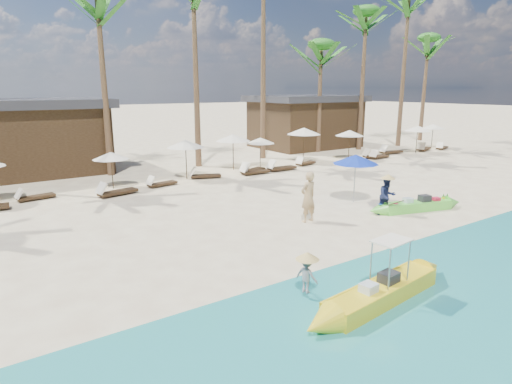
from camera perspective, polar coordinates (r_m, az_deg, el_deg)
ground at (r=15.38m, az=8.76°, el=-5.11°), size 240.00×240.00×0.00m
wet_sand_strip at (r=12.45m, az=24.76°, el=-10.88°), size 240.00×4.50×0.01m
green_canoe at (r=18.75m, az=20.58°, el=-1.72°), size 4.83×1.63×0.63m
yellow_canoe at (r=10.76m, az=16.48°, el=-12.65°), size 5.74×1.11×1.49m
tourist at (r=16.05m, az=6.97°, el=-0.67°), size 0.74×0.52×1.92m
vendor_green at (r=17.63m, az=17.05°, el=-0.52°), size 0.88×0.78×1.53m
vendor_yellow at (r=10.33m, az=6.80°, el=-10.90°), size 0.48×0.65×0.90m
blue_umbrella at (r=18.99m, az=13.16°, el=4.28°), size 1.97×1.97×2.13m
resort_parasol_4 at (r=22.28m, az=-18.80°, el=4.61°), size 1.80×1.80×1.85m
lounger_4_left at (r=21.64m, az=-27.57°, el=-0.50°), size 1.69×0.77×0.55m
lounger_4_right at (r=21.01m, az=-18.28°, el=0.08°), size 1.98×0.95×0.65m
resort_parasol_5 at (r=23.75m, az=-9.38°, el=6.37°), size 2.11×2.11×2.17m
lounger_5_left at (r=22.41m, az=-12.65°, el=1.18°), size 1.67×0.76×0.55m
resort_parasol_6 at (r=26.20m, az=-3.09°, el=7.25°), size 2.12×2.12×2.19m
lounger_6_left at (r=24.00m, az=-7.02°, el=2.27°), size 1.81×1.09×0.59m
lounger_6_right at (r=25.37m, az=-0.60°, el=3.02°), size 1.91×1.10×0.62m
resort_parasol_7 at (r=27.05m, az=0.58°, el=6.88°), size 1.83×1.83×1.88m
lounger_7_left at (r=24.89m, az=-0.34°, el=2.80°), size 1.80×0.63×0.60m
lounger_7_right at (r=26.05m, az=3.24°, el=3.30°), size 1.93×0.60×0.66m
resort_parasol_8 at (r=29.00m, az=6.39°, el=8.08°), size 2.27×2.27×2.34m
lounger_8_left at (r=28.05m, az=6.51°, el=3.91°), size 1.68×0.83×0.55m
resort_parasol_9 at (r=30.65m, az=12.39°, el=7.68°), size 2.01×2.01×2.07m
lounger_9_left at (r=31.77m, az=16.00°, el=4.65°), size 1.85×0.81×0.61m
lounger_9_right at (r=31.80m, az=15.49°, el=4.72°), size 2.00×1.20×0.65m
resort_parasol_10 at (r=35.38m, az=20.77°, el=7.93°), size 2.04×2.04×2.10m
lounger_10_left at (r=34.27m, az=17.45°, el=5.21°), size 2.01×0.88×0.66m
lounger_10_right at (r=36.85m, az=21.43°, el=5.45°), size 2.04×1.17×0.66m
resort_parasol_11 at (r=38.75m, az=22.56°, el=8.10°), size 1.96×1.96×2.01m
lounger_11_left at (r=38.32m, az=23.53°, el=5.50°), size 1.79×0.99×0.58m
palm_3 at (r=26.03m, az=-20.27°, el=21.01°), size 2.08×2.08×10.52m
palm_4 at (r=27.83m, az=-8.30°, el=22.96°), size 2.08×2.08×11.70m
palm_6 at (r=34.01m, az=8.65°, el=17.17°), size 2.08×2.08×8.51m
palm_7 at (r=36.21m, az=14.37°, el=19.78°), size 2.08×2.08×11.08m
palm_8 at (r=39.55m, az=19.55°, el=20.62°), size 2.08×2.08×12.70m
palm_9 at (r=44.33m, az=21.91°, el=16.84°), size 2.08×2.08×9.82m
pavilion_west at (r=28.33m, az=-29.97°, el=6.38°), size 10.80×6.60×4.30m
pavilion_east at (r=37.05m, az=6.59°, el=9.42°), size 8.80×6.60×4.30m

